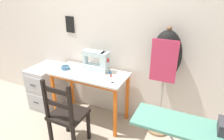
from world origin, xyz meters
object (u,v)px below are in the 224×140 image
sewing_machine (97,62)px  filing_cabinet (47,86)px  thread_spool_near_machine (110,73)px  wooden_chair (67,115)px  thread_spool_mid_table (111,75)px  dress_form (166,60)px  scissors (115,82)px  fabric_bowl (65,67)px  ironing_board (203,135)px

sewing_machine → filing_cabinet: size_ratio=0.57×
thread_spool_near_machine → wooden_chair: bearing=-109.7°
thread_spool_mid_table → sewing_machine: bearing=158.4°
sewing_machine → thread_spool_near_machine: (0.21, -0.03, -0.12)m
dress_form → filing_cabinet: bearing=-175.5°
sewing_machine → filing_cabinet: (-0.90, -0.10, -0.54)m
filing_cabinet → dress_form: 1.95m
wooden_chair → scissors: bearing=49.5°
fabric_bowl → thread_spool_near_machine: 0.66m
scissors → thread_spool_mid_table: (-0.11, 0.13, 0.02)m
dress_form → ironing_board: (0.48, -0.94, -0.20)m
fabric_bowl → thread_spool_near_machine: (0.65, 0.13, -0.01)m
wooden_chair → fabric_bowl: bearing=125.9°
thread_spool_near_machine → dress_form: bearing=5.8°
wooden_chair → filing_cabinet: (-0.86, 0.61, -0.11)m
filing_cabinet → ironing_board: 2.49m
fabric_bowl → wooden_chair: 0.76m
ironing_board → scissors: bearing=147.3°
thread_spool_mid_table → dress_form: (0.66, 0.15, 0.27)m
sewing_machine → wooden_chair: size_ratio=0.41×
thread_spool_near_machine → dress_form: 0.76m
scissors → wooden_chair: bearing=-130.5°
fabric_bowl → filing_cabinet: (-0.46, 0.06, -0.44)m
thread_spool_mid_table → filing_cabinet: size_ratio=0.05×
thread_spool_near_machine → thread_spool_mid_table: 0.09m
sewing_machine → thread_spool_near_machine: 0.24m
filing_cabinet → ironing_board: ironing_board is taller
sewing_machine → wooden_chair: sewing_machine is taller
thread_spool_mid_table → wooden_chair: size_ratio=0.04×
sewing_machine → fabric_bowl: (-0.44, -0.15, -0.11)m
scissors → filing_cabinet: bearing=173.8°
fabric_bowl → dress_form: bearing=8.4°
thread_spool_mid_table → wooden_chair: wooden_chair is taller
fabric_bowl → ironing_board: ironing_board is taller
ironing_board → fabric_bowl: bearing=158.0°
sewing_machine → ironing_board: bearing=-32.6°
thread_spool_mid_table → filing_cabinet: bearing=179.7°
fabric_bowl → thread_spool_near_machine: fabric_bowl is taller
fabric_bowl → dress_form: size_ratio=0.08×
sewing_machine → dress_form: (0.92, 0.05, 0.15)m
fabric_bowl → ironing_board: bearing=-22.0°
fabric_bowl → wooden_chair: bearing=-54.1°
sewing_machine → wooden_chair: bearing=-92.8°
scissors → ironing_board: (1.03, -0.66, 0.08)m
scissors → filing_cabinet: size_ratio=0.17×
scissors → thread_spool_near_machine: size_ratio=2.91×
wooden_chair → filing_cabinet: size_ratio=1.38×
filing_cabinet → sewing_machine: bearing=6.1°
sewing_machine → dress_form: 0.93m
fabric_bowl → thread_spool_mid_table: fabric_bowl is taller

